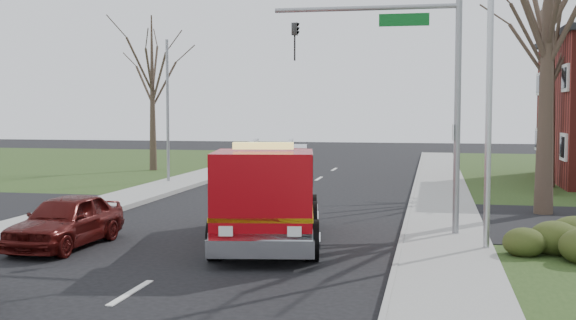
# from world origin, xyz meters

# --- Properties ---
(ground) EXTENTS (120.00, 120.00, 0.00)m
(ground) POSITION_xyz_m (0.00, 0.00, 0.00)
(ground) COLOR black
(ground) RESTS_ON ground
(sidewalk_right) EXTENTS (2.40, 80.00, 0.15)m
(sidewalk_right) POSITION_xyz_m (6.20, 0.00, 0.07)
(sidewalk_right) COLOR gray
(sidewalk_right) RESTS_ON ground
(sidewalk_left) EXTENTS (2.40, 80.00, 0.15)m
(sidewalk_left) POSITION_xyz_m (-6.20, 0.00, 0.07)
(sidewalk_left) COLOR gray
(sidewalk_left) RESTS_ON ground
(health_center_sign) EXTENTS (0.12, 2.00, 1.40)m
(health_center_sign) POSITION_xyz_m (10.50, 12.50, 0.88)
(health_center_sign) COLOR #4D1115
(health_center_sign) RESTS_ON ground
(hedge_corner) EXTENTS (2.80, 2.00, 0.90)m
(hedge_corner) POSITION_xyz_m (9.00, -1.00, 0.58)
(hedge_corner) COLOR #273513
(hedge_corner) RESTS_ON lawn_right
(bare_tree_far) EXTENTS (5.25, 5.25, 10.50)m
(bare_tree_far) POSITION_xyz_m (11.00, 15.00, 6.49)
(bare_tree_far) COLOR #33261E
(bare_tree_far) RESTS_ON ground
(bare_tree_left) EXTENTS (4.50, 4.50, 9.00)m
(bare_tree_left) POSITION_xyz_m (-10.00, 20.00, 5.56)
(bare_tree_left) COLOR #33261E
(bare_tree_left) RESTS_ON ground
(traffic_signal_mast) EXTENTS (5.29, 0.18, 6.80)m
(traffic_signal_mast) POSITION_xyz_m (5.21, 1.50, 4.71)
(traffic_signal_mast) COLOR gray
(traffic_signal_mast) RESTS_ON ground
(streetlight_pole) EXTENTS (1.48, 0.16, 8.40)m
(streetlight_pole) POSITION_xyz_m (7.14, -0.50, 4.55)
(streetlight_pole) COLOR #B7BABF
(streetlight_pole) RESTS_ON ground
(utility_pole_far) EXTENTS (0.14, 0.14, 7.00)m
(utility_pole_far) POSITION_xyz_m (-6.80, 14.00, 3.50)
(utility_pole_far) COLOR gray
(utility_pole_far) RESTS_ON ground
(fire_engine) EXTENTS (3.68, 7.39, 2.85)m
(fire_engine) POSITION_xyz_m (1.48, -0.19, 1.29)
(fire_engine) COLOR #9C070E
(fire_engine) RESTS_ON ground
(parked_car_maroon) EXTENTS (1.81, 4.18, 1.40)m
(parked_car_maroon) POSITION_xyz_m (-3.66, -1.82, 0.70)
(parked_car_maroon) COLOR #430C0A
(parked_car_maroon) RESTS_ON ground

